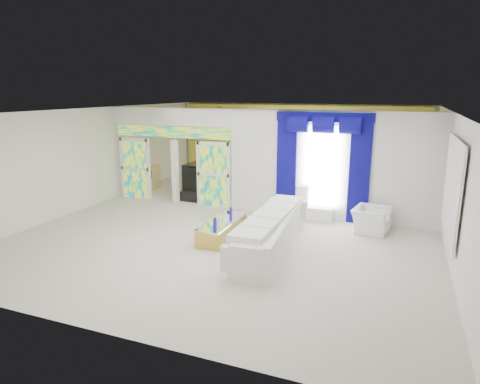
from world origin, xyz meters
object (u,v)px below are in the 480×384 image
at_px(coffee_table, 222,229).
at_px(armchair, 371,220).
at_px(console_table, 312,213).
at_px(grand_piano, 216,176).
at_px(white_sofa, 271,234).

distance_m(coffee_table, armchair, 3.81).
relative_size(console_table, grand_piano, 0.55).
bearing_deg(armchair, white_sofa, 145.17).
distance_m(armchair, grand_piano, 6.15).
height_order(armchair, grand_piano, grand_piano).
height_order(white_sofa, coffee_table, white_sofa).
bearing_deg(grand_piano, console_table, -27.15).
bearing_deg(console_table, coffee_table, -128.49).
relative_size(coffee_table, console_table, 1.62).
bearing_deg(console_table, white_sofa, -99.28).
relative_size(armchair, grand_piano, 0.46).
relative_size(coffee_table, armchair, 1.93).
bearing_deg(grand_piano, coffee_table, -61.57).
bearing_deg(white_sofa, console_table, 75.95).
bearing_deg(grand_piano, white_sofa, -51.04).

